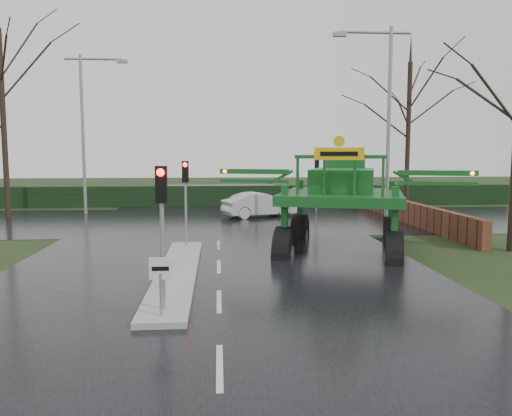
{
  "coord_description": "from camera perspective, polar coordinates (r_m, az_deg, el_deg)",
  "views": [
    {
      "loc": [
        0.0,
        -12.55,
        3.79
      ],
      "look_at": [
        1.26,
        4.0,
        2.0
      ],
      "focal_mm": 35.0,
      "sensor_mm": 36.0,
      "label": 1
    }
  ],
  "objects": [
    {
      "name": "white_sedan",
      "position": [
        30.24,
        0.41,
        -1.05
      ],
      "size": [
        4.76,
        3.15,
        1.48
      ],
      "primitive_type": "imported",
      "rotation": [
        0.0,
        0.0,
        1.96
      ],
      "color": "silver",
      "rests_on": "ground"
    },
    {
      "name": "keep_left_sign",
      "position": [
        11.45,
        -10.84,
        -7.75
      ],
      "size": [
        0.5,
        0.07,
        1.35
      ],
      "color": "gray",
      "rests_on": "ground"
    },
    {
      "name": "median_island",
      "position": [
        16.03,
        -8.96,
        -7.28
      ],
      "size": [
        1.2,
        10.0,
        0.16
      ],
      "primitive_type": "cube",
      "color": "gray",
      "rests_on": "ground"
    },
    {
      "name": "road_cross",
      "position": [
        28.79,
        -4.32,
        -1.42
      ],
      "size": [
        80.0,
        12.0,
        0.02
      ],
      "primitive_type": "cube",
      "color": "black",
      "rests_on": "ground"
    },
    {
      "name": "traffic_signal_far",
      "position": [
        33.22,
        6.95,
        4.03
      ],
      "size": [
        0.26,
        0.33,
        3.52
      ],
      "rotation": [
        0.0,
        0.0,
        3.14
      ],
      "color": "gray",
      "rests_on": "ground"
    },
    {
      "name": "traffic_signal_near",
      "position": [
        11.67,
        -10.73,
        0.16
      ],
      "size": [
        0.26,
        0.33,
        3.52
      ],
      "color": "gray",
      "rests_on": "ground"
    },
    {
      "name": "street_light_right",
      "position": [
        25.97,
        14.32,
        10.82
      ],
      "size": [
        3.85,
        0.3,
        10.0
      ],
      "color": "gray",
      "rests_on": "ground"
    },
    {
      "name": "hedge_row",
      "position": [
        36.67,
        -4.34,
        1.38
      ],
      "size": [
        44.0,
        0.9,
        1.5
      ],
      "primitive_type": "cube",
      "color": "black",
      "rests_on": "ground"
    },
    {
      "name": "crop_sprayer",
      "position": [
        18.82,
        3.45,
        2.6
      ],
      "size": [
        9.53,
        7.29,
        5.56
      ],
      "rotation": [
        0.0,
        0.0,
        -0.31
      ],
      "color": "black",
      "rests_on": "ground"
    },
    {
      "name": "tree_right_far",
      "position": [
        36.08,
        17.06,
        10.19
      ],
      "size": [
        7.0,
        7.0,
        12.05
      ],
      "color": "black",
      "rests_on": "ground"
    },
    {
      "name": "brick_wall",
      "position": [
        30.58,
        15.75,
        -0.07
      ],
      "size": [
        0.4,
        20.0,
        1.2
      ],
      "primitive_type": "cube",
      "color": "#592D1E",
      "rests_on": "ground"
    },
    {
      "name": "street_light_left_far",
      "position": [
        33.63,
        -18.72,
        9.58
      ],
      "size": [
        3.85,
        0.3,
        10.0
      ],
      "color": "gray",
      "rests_on": "ground"
    },
    {
      "name": "road_main",
      "position": [
        22.86,
        -4.3,
        -3.39
      ],
      "size": [
        14.0,
        80.0,
        0.02
      ],
      "primitive_type": "cube",
      "color": "black",
      "rests_on": "ground"
    },
    {
      "name": "traffic_signal_mid",
      "position": [
        20.12,
        -8.06,
        2.67
      ],
      "size": [
        0.26,
        0.33,
        3.52
      ],
      "color": "gray",
      "rests_on": "ground"
    },
    {
      "name": "ground",
      "position": [
        13.1,
        -4.24,
        -10.67
      ],
      "size": [
        140.0,
        140.0,
        0.0
      ],
      "primitive_type": "plane",
      "color": "black",
      "rests_on": "ground"
    },
    {
      "name": "tree_left_far",
      "position": [
        33.18,
        -27.03,
        11.3
      ],
      "size": [
        7.7,
        7.7,
        13.26
      ],
      "color": "black",
      "rests_on": "ground"
    }
  ]
}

